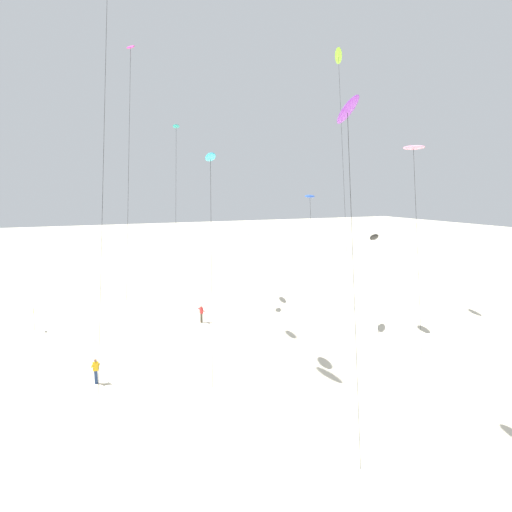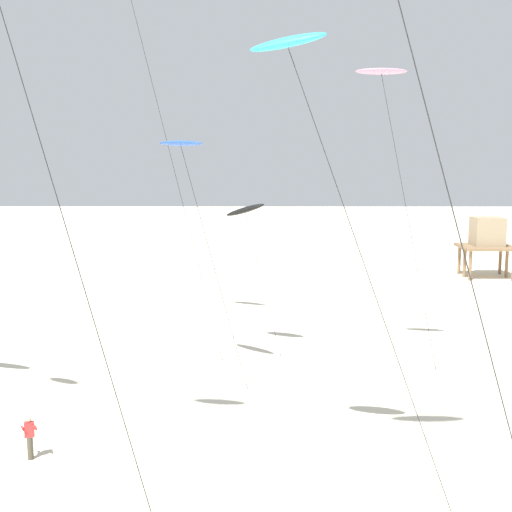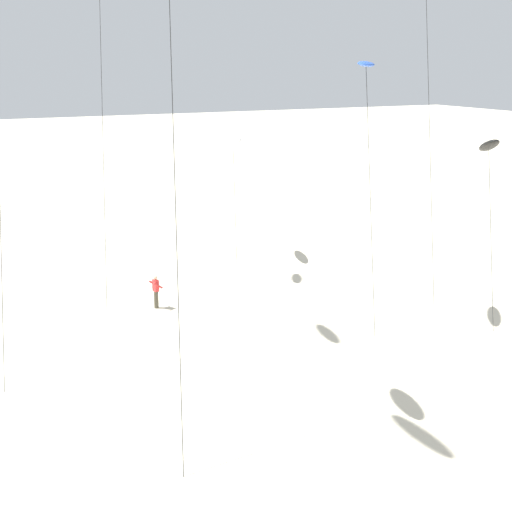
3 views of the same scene
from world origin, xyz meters
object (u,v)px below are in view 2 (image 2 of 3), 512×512
(kite_pink, at_px, (382,74))
(kite_blue, at_px, (181,145))
(kite_cyan, at_px, (289,46))
(stilt_house, at_px, (487,236))
(kite_flyer_nearest, at_px, (30,436))
(kite_black, at_px, (245,210))

(kite_pink, distance_m, kite_blue, 10.84)
(kite_cyan, xyz_separation_m, stilt_house, (19.84, 39.40, -10.77))
(kite_pink, relative_size, kite_cyan, 1.03)
(kite_blue, height_order, stilt_house, kite_blue)
(kite_pink, height_order, kite_cyan, kite_pink)
(kite_pink, height_order, kite_flyer_nearest, kite_pink)
(kite_cyan, bearing_deg, kite_pink, 68.63)
(kite_cyan, distance_m, stilt_house, 45.41)
(kite_blue, bearing_deg, kite_pink, 15.07)
(kite_blue, bearing_deg, stilt_house, 49.46)
(kite_blue, relative_size, stilt_house, 2.16)
(kite_pink, distance_m, kite_cyan, 14.46)
(kite_black, relative_size, kite_blue, 0.73)
(kite_black, height_order, kite_cyan, kite_cyan)
(kite_blue, height_order, kite_flyer_nearest, kite_blue)
(kite_cyan, height_order, kite_blue, kite_cyan)
(kite_pink, height_order, kite_black, kite_pink)
(kite_blue, bearing_deg, kite_flyer_nearest, -118.93)
(kite_cyan, distance_m, kite_blue, 12.09)
(kite_pink, relative_size, kite_flyer_nearest, 9.33)
(kite_black, relative_size, kite_flyer_nearest, 5.23)
(kite_pink, relative_size, kite_black, 1.78)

